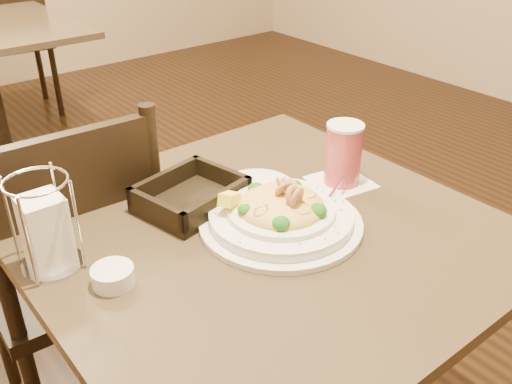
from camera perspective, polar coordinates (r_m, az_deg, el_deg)
main_table at (r=1.31m, az=0.56°, el=-12.18°), size 0.90×0.90×0.73m
dining_chair_near at (r=1.52m, az=-17.71°, el=-7.18°), size 0.44×0.44×0.93m
dining_chair_far at (r=3.82m, az=-23.26°, el=14.09°), size 0.46×0.46×0.93m
pasta_bowl at (r=1.17m, az=2.50°, el=-2.12°), size 0.37×0.34×0.11m
drink_glass at (r=1.32m, az=8.72°, el=3.71°), size 0.15×0.15×0.15m
bread_basket at (r=1.25m, az=-6.53°, el=-0.56°), size 0.24×0.21×0.06m
napkin_caddy at (r=1.09m, az=-20.28°, el=-3.59°), size 0.11×0.11×0.18m
side_plate at (r=1.31m, az=0.11°, el=0.43°), size 0.20×0.20×0.01m
butter_ramekin at (r=1.05m, az=-14.12°, el=-8.17°), size 0.09×0.09×0.03m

